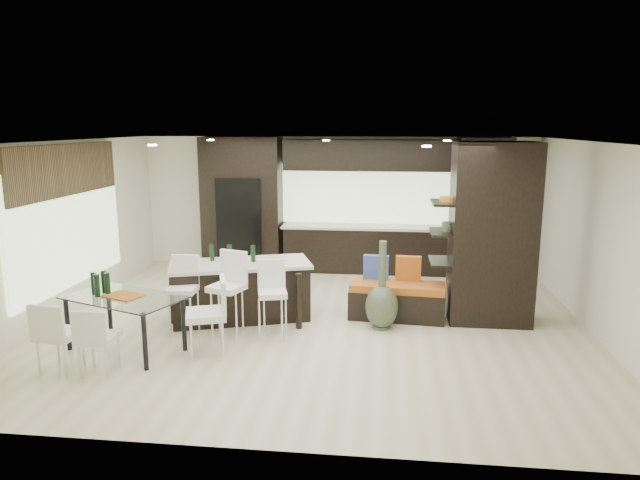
# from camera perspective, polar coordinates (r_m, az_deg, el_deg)

# --- Properties ---
(ground) EXTENTS (8.00, 8.00, 0.00)m
(ground) POSITION_cam_1_polar(r_m,az_deg,el_deg) (8.73, -0.46, -8.20)
(ground) COLOR beige
(ground) RESTS_ON ground
(back_wall) EXTENTS (8.00, 0.02, 2.70)m
(back_wall) POSITION_cam_1_polar(r_m,az_deg,el_deg) (11.81, 1.61, 3.74)
(back_wall) COLOR white
(back_wall) RESTS_ON ground
(left_wall) EXTENTS (0.02, 7.00, 2.70)m
(left_wall) POSITION_cam_1_polar(r_m,az_deg,el_deg) (9.71, -24.61, 0.99)
(left_wall) COLOR white
(left_wall) RESTS_ON ground
(right_wall) EXTENTS (0.02, 7.00, 2.70)m
(right_wall) POSITION_cam_1_polar(r_m,az_deg,el_deg) (8.84, 26.23, -0.09)
(right_wall) COLOR white
(right_wall) RESTS_ON ground
(ceiling) EXTENTS (8.00, 7.00, 0.02)m
(ceiling) POSITION_cam_1_polar(r_m,az_deg,el_deg) (8.23, -0.49, 9.80)
(ceiling) COLOR white
(ceiling) RESTS_ON ground
(window_left) EXTENTS (0.04, 3.20, 1.90)m
(window_left) POSITION_cam_1_polar(r_m,az_deg,el_deg) (9.86, -23.82, 1.20)
(window_left) COLOR #B2D199
(window_left) RESTS_ON left_wall
(window_back) EXTENTS (3.40, 0.04, 1.20)m
(window_back) POSITION_cam_1_polar(r_m,az_deg,el_deg) (11.71, 4.54, 4.62)
(window_back) COLOR #B2D199
(window_back) RESTS_ON back_wall
(stone_accent) EXTENTS (0.08, 3.00, 0.80)m
(stone_accent) POSITION_cam_1_polar(r_m,az_deg,el_deg) (9.74, -24.10, 6.42)
(stone_accent) COLOR brown
(stone_accent) RESTS_ON left_wall
(ceiling_spots) EXTENTS (4.00, 3.00, 0.02)m
(ceiling_spots) POSITION_cam_1_polar(r_m,az_deg,el_deg) (8.48, -0.27, 9.71)
(ceiling_spots) COLOR white
(ceiling_spots) RESTS_ON ceiling
(back_cabinetry) EXTENTS (6.80, 0.68, 2.70)m
(back_cabinetry) POSITION_cam_1_polar(r_m,az_deg,el_deg) (11.45, 3.97, 3.47)
(back_cabinetry) COLOR black
(back_cabinetry) RESTS_ON ground
(refrigerator) EXTENTS (0.90, 0.68, 1.90)m
(refrigerator) POSITION_cam_1_polar(r_m,az_deg,el_deg) (11.82, -7.78, 1.68)
(refrigerator) COLOR black
(refrigerator) RESTS_ON ground
(partition_column) EXTENTS (1.20, 0.80, 2.70)m
(partition_column) POSITION_cam_1_polar(r_m,az_deg,el_deg) (8.85, 16.81, 0.63)
(partition_column) COLOR black
(partition_column) RESTS_ON ground
(kitchen_island) EXTENTS (2.28, 1.52, 0.88)m
(kitchen_island) POSITION_cam_1_polar(r_m,az_deg,el_deg) (8.86, -7.92, -5.04)
(kitchen_island) COLOR black
(kitchen_island) RESTS_ON ground
(stool_left) EXTENTS (0.41, 0.41, 0.90)m
(stool_left) POSITION_cam_1_polar(r_m,az_deg,el_deg) (8.36, -13.52, -6.17)
(stool_left) COLOR white
(stool_left) RESTS_ON ground
(stool_mid) EXTENTS (0.55, 0.55, 0.97)m
(stool_mid) POSITION_cam_1_polar(r_m,az_deg,el_deg) (8.14, -9.27, -6.22)
(stool_mid) COLOR white
(stool_mid) RESTS_ON ground
(stool_right) EXTENTS (0.47, 0.47, 0.88)m
(stool_right) POSITION_cam_1_polar(r_m,az_deg,el_deg) (8.03, -4.76, -6.71)
(stool_right) COLOR white
(stool_right) RESTS_ON ground
(bench) EXTENTS (1.49, 0.68, 0.56)m
(bench) POSITION_cam_1_polar(r_m,az_deg,el_deg) (8.90, 7.70, -6.04)
(bench) COLOR black
(bench) RESTS_ON ground
(floor_vase) EXTENTS (0.58, 0.58, 1.31)m
(floor_vase) POSITION_cam_1_polar(r_m,az_deg,el_deg) (8.34, 6.24, -4.51)
(floor_vase) COLOR #435039
(floor_vase) RESTS_ON ground
(dining_table) EXTENTS (1.74, 1.36, 0.74)m
(dining_table) POSITION_cam_1_polar(r_m,az_deg,el_deg) (8.01, -18.87, -7.91)
(dining_table) COLOR white
(dining_table) RESTS_ON ground
(chair_near) EXTENTS (0.43, 0.43, 0.77)m
(chair_near) POSITION_cam_1_polar(r_m,az_deg,el_deg) (7.40, -21.27, -9.54)
(chair_near) COLOR white
(chair_near) RESTS_ON ground
(chair_far) EXTENTS (0.49, 0.49, 0.83)m
(chair_far) POSITION_cam_1_polar(r_m,az_deg,el_deg) (7.61, -24.57, -9.00)
(chair_far) COLOR white
(chair_far) RESTS_ON ground
(chair_end) EXTENTS (0.64, 0.64, 0.93)m
(chair_end) POSITION_cam_1_polar(r_m,az_deg,el_deg) (7.58, -11.32, -7.83)
(chair_end) COLOR white
(chair_end) RESTS_ON ground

